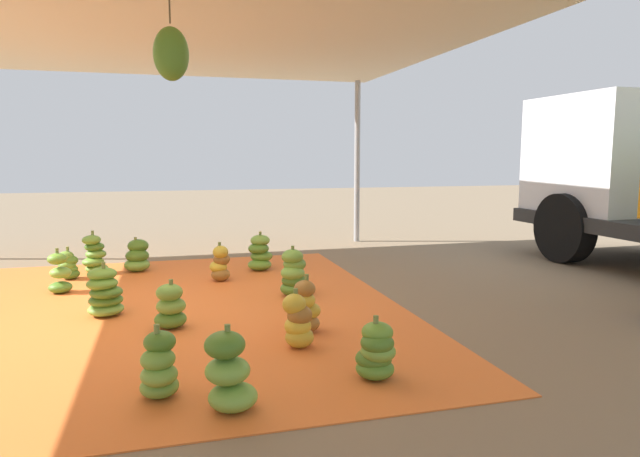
% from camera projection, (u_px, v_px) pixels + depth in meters
% --- Properties ---
extents(ground_plane, '(40.00, 40.00, 0.00)m').
position_uv_depth(ground_plane, '(441.00, 291.00, 6.31)').
color(ground_plane, '#7F6B51').
extents(tarp_orange, '(5.42, 4.59, 0.01)m').
position_uv_depth(tarp_orange, '(168.00, 310.00, 5.52)').
color(tarp_orange, orange).
rests_on(tarp_orange, ground).
extents(tent_canopy, '(8.00, 7.00, 2.89)m').
position_uv_depth(tent_canopy, '(148.00, 17.00, 5.13)').
color(tent_canopy, '#9EA0A5').
rests_on(tent_canopy, ground).
extents(banana_bunch_0, '(0.46, 0.46, 0.52)m').
position_uv_depth(banana_bunch_0, '(105.00, 293.00, 5.29)').
color(banana_bunch_0, '#75A83D').
rests_on(banana_bunch_0, tarp_orange).
extents(banana_bunch_1, '(0.46, 0.46, 0.45)m').
position_uv_depth(banana_bunch_1, '(137.00, 257.00, 7.34)').
color(banana_bunch_1, '#6B9E38').
rests_on(banana_bunch_1, tarp_orange).
extents(banana_bunch_2, '(0.40, 0.38, 0.55)m').
position_uv_depth(banana_bunch_2, '(293.00, 274.00, 6.04)').
color(banana_bunch_2, '#518428').
rests_on(banana_bunch_2, tarp_orange).
extents(banana_bunch_3, '(0.42, 0.43, 0.53)m').
position_uv_depth(banana_bunch_3, '(229.00, 374.00, 3.31)').
color(banana_bunch_3, '#75A83D').
rests_on(banana_bunch_3, tarp_orange).
extents(banana_bunch_4, '(0.32, 0.31, 0.51)m').
position_uv_depth(banana_bunch_4, '(60.00, 275.00, 6.17)').
color(banana_bunch_4, '#518428').
rests_on(banana_bunch_4, tarp_orange).
extents(banana_bunch_6, '(0.45, 0.45, 0.52)m').
position_uv_depth(banana_bunch_6, '(260.00, 254.00, 7.43)').
color(banana_bunch_6, '#60932D').
rests_on(banana_bunch_6, tarp_orange).
extents(banana_bunch_7, '(0.33, 0.34, 0.51)m').
position_uv_depth(banana_bunch_7, '(306.00, 307.00, 4.80)').
color(banana_bunch_7, '#996628').
rests_on(banana_bunch_7, tarp_orange).
extents(banana_bunch_8, '(0.38, 0.34, 0.48)m').
position_uv_depth(banana_bunch_8, '(159.00, 368.00, 3.47)').
color(banana_bunch_8, '#6B9E38').
rests_on(banana_bunch_8, tarp_orange).
extents(banana_bunch_9, '(0.31, 0.31, 0.48)m').
position_uv_depth(banana_bunch_9, '(220.00, 264.00, 6.77)').
color(banana_bunch_9, '#996628').
rests_on(banana_bunch_9, tarp_orange).
extents(banana_bunch_10, '(0.37, 0.37, 0.44)m').
position_uv_depth(banana_bunch_10, '(376.00, 352.00, 3.79)').
color(banana_bunch_10, '#518428').
rests_on(banana_bunch_10, tarp_orange).
extents(banana_bunch_11, '(0.37, 0.37, 0.44)m').
position_uv_depth(banana_bunch_11, '(170.00, 308.00, 4.91)').
color(banana_bunch_11, '#518428').
rests_on(banana_bunch_11, tarp_orange).
extents(banana_bunch_12, '(0.30, 0.31, 0.41)m').
position_uv_depth(banana_bunch_12, '(68.00, 266.00, 6.88)').
color(banana_bunch_12, '#477523').
rests_on(banana_bunch_12, tarp_orange).
extents(banana_bunch_13, '(0.29, 0.32, 0.48)m').
position_uv_depth(banana_bunch_13, '(298.00, 322.00, 4.41)').
color(banana_bunch_13, gold).
rests_on(banana_bunch_13, tarp_orange).
extents(banana_bunch_14, '(0.37, 0.39, 0.56)m').
position_uv_depth(banana_bunch_14, '(95.00, 256.00, 7.20)').
color(banana_bunch_14, '#75A83D').
rests_on(banana_bunch_14, tarp_orange).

